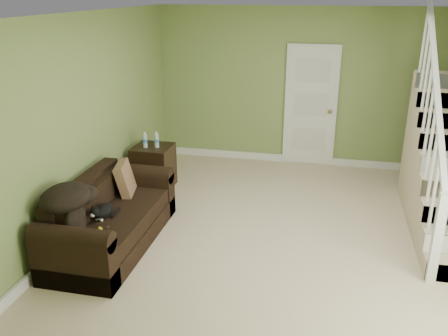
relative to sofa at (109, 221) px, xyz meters
The scene contains 14 objects.
floor 2.12m from the sofa, 16.79° to the left, with size 5.00×5.50×0.01m, color #C8B191.
ceiling 3.12m from the sofa, 16.79° to the left, with size 5.00×5.50×0.01m, color white.
wall_back 4.04m from the sofa, 59.05° to the left, with size 5.00×0.04×2.60m, color #7A914E.
wall_front 3.11m from the sofa, 46.77° to the right, with size 5.00×0.04×2.60m, color #7A914E.
wall_left 1.27m from the sofa, 128.68° to the left, with size 0.04×5.50×2.60m, color #7A914E.
baseboard_back 3.90m from the sofa, 58.82° to the left, with size 5.00×0.04×0.12m, color white.
baseboard_left 0.80m from the sofa, 126.91° to the left, with size 0.04×5.50×0.12m, color white.
door 3.99m from the sofa, 57.46° to the left, with size 0.86×0.12×2.02m.
sofa is the anchor object (origin of this frame).
side_table 1.73m from the sofa, 93.16° to the left, with size 0.55×0.55×0.89m.
cat 0.28m from the sofa, 81.41° to the right, with size 0.22×0.44×0.21m.
banana 0.56m from the sofa, 72.97° to the right, with size 0.05×0.19×0.05m, color yellow.
throw_pillow 0.63m from the sofa, 91.48° to the left, with size 0.11×0.43×0.43m, color #533421.
throw_blanket 0.77m from the sofa, 109.65° to the right, with size 0.48×0.63×0.26m, color black.
Camera 1 is at (0.38, -5.15, 2.85)m, focal length 38.00 mm.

